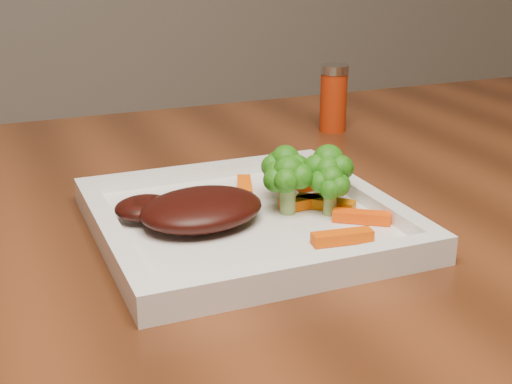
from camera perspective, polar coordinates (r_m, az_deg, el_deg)
name	(u,v)px	position (r m, az deg, el deg)	size (l,w,h in m)	color
plate	(246,225)	(0.66, -0.80, -2.63)	(0.27, 0.27, 0.01)	white
steak	(202,209)	(0.65, -4.37, -1.36)	(0.12, 0.09, 0.03)	#330A07
broccoli_0	(285,167)	(0.69, 2.36, 2.04)	(0.05, 0.05, 0.07)	#187513
broccoli_1	(328,173)	(0.69, 5.76, 1.51)	(0.06, 0.06, 0.06)	#336410
broccoli_2	(331,185)	(0.66, 5.99, 0.59)	(0.04, 0.04, 0.06)	#276310
broccoli_3	(288,182)	(0.66, 2.58, 0.80)	(0.05, 0.05, 0.06)	#206010
carrot_0	(342,237)	(0.61, 6.92, -3.60)	(0.05, 0.01, 0.01)	#E54D03
carrot_1	(362,217)	(0.66, 8.45, -1.97)	(0.05, 0.01, 0.01)	#F54604
carrot_3	(320,183)	(0.74, 5.15, 0.72)	(0.05, 0.01, 0.01)	red
carrot_4	(245,187)	(0.73, -0.92, 0.40)	(0.05, 0.01, 0.01)	#FF5904
carrot_5	(325,203)	(0.69, 5.58, -0.90)	(0.06, 0.02, 0.01)	#D26503
carrot_6	(307,202)	(0.69, 4.08, -0.80)	(0.05, 0.01, 0.01)	#FD6104
spice_shaker	(333,98)	(1.00, 6.22, 7.47)	(0.04, 0.04, 0.09)	#A02708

